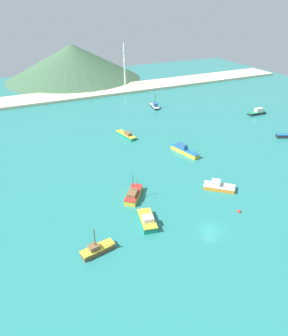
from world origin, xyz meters
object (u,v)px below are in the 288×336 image
Objects in this scene: fishing_boat_10 at (133,195)px; fishing_boat_12 at (257,112)px; fishing_boat_11 at (126,135)px; buoy_0 at (239,211)px; fishing_boat_1 at (184,150)px; fishing_boat_4 at (97,249)px; fishing_boat_0 at (218,186)px; fishing_boat_2 at (147,220)px; radio_tower at (125,65)px; fishing_boat_7 at (155,106)px.

fishing_boat_10 is 1.03× the size of fishing_boat_12.
fishing_boat_11 is 52.30m from buoy_0.
fishing_boat_4 reaches higher than fishing_boat_1.
fishing_boat_0 is 9.56× the size of buoy_0.
buoy_0 is at bearing -39.06° from fishing_boat_10.
fishing_boat_2 reaches higher than buoy_0.
fishing_boat_0 is 21.89m from fishing_boat_1.
fishing_boat_0 is 0.35× the size of radio_tower.
buoy_0 is (-17.71, -76.41, -0.68)m from fishing_boat_7.
fishing_boat_0 is 10.32m from buoy_0.
buoy_0 is at bearing -83.03° from fishing_boat_11.
fishing_boat_10 reaches higher than fishing_boat_7.
fishing_boat_10 is 38.37m from fishing_boat_11.
fishing_boat_12 is at bearing 31.35° from fishing_boat_2.
fishing_boat_7 is at bearing 74.11° from fishing_boat_1.
fishing_boat_10 is at bearing 45.38° from fishing_boat_4.
fishing_boat_1 is at bearing 45.46° from fishing_boat_2.
fishing_boat_1 is 1.54× the size of fishing_boat_4.
fishing_boat_7 is 0.37× the size of radio_tower.
fishing_boat_10 is 79.57m from fishing_boat_12.
fishing_boat_4 is at bearing -115.19° from radio_tower.
fishing_boat_1 is 50.67m from fishing_boat_12.
fishing_boat_2 reaches higher than fishing_boat_11.
fishing_boat_0 is at bearing -98.40° from fishing_boat_1.
fishing_boat_4 is at bearing -150.66° from fishing_boat_12.
fishing_boat_1 is 46.39m from fishing_boat_7.
fishing_boat_4 is at bearing -142.10° from fishing_boat_1.
fishing_boat_7 is at bearing 58.33° from fishing_boat_10.
fishing_boat_0 is at bearing 79.87° from buoy_0.
fishing_boat_2 is 10.62m from fishing_boat_10.
fishing_boat_1 reaches higher than fishing_boat_12.
buoy_0 is 117.06m from radio_tower.
fishing_boat_2 is at bearing -168.22° from fishing_boat_0.
fishing_boat_10 is 0.36× the size of radio_tower.
fishing_boat_10 is (-24.62, -15.88, -0.06)m from fishing_boat_1.
fishing_boat_2 is 9.47× the size of buoy_0.
fishing_boat_7 is 9.98× the size of buoy_0.
radio_tower is (17.79, 104.71, 10.70)m from fishing_boat_0.
fishing_boat_2 reaches higher than fishing_boat_0.
fishing_boat_7 is 0.83× the size of fishing_boat_11.
radio_tower is at bearing 80.03° from fishing_boat_1.
fishing_boat_0 is 22.19m from fishing_boat_10.
fishing_boat_7 is at bearing -92.82° from radio_tower.
fishing_boat_11 is 58.66m from fishing_boat_12.
fishing_boat_2 is at bearing 165.62° from buoy_0.
radio_tower reaches higher than fishing_boat_4.
fishing_boat_7 is (51.31, 74.67, 0.04)m from fishing_boat_4.
fishing_boat_2 is 13.13m from fishing_boat_4.
radio_tower reaches higher than fishing_boat_10.
radio_tower reaches higher than buoy_0.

